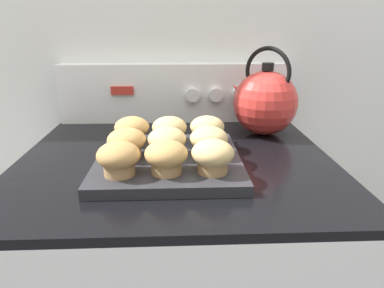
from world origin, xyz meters
The scene contains 13 objects.
wall_back centered at (0.00, 0.71, 1.20)m, with size 8.00×0.05×2.40m.
control_panel centered at (0.00, 0.66, 1.02)m, with size 0.71×0.07×0.18m.
muffin_pan centered at (-0.01, 0.29, 0.94)m, with size 0.31×0.31×0.02m.
muffin_r0_c0 centered at (-0.11, 0.20, 0.98)m, with size 0.08×0.08×0.06m.
muffin_r0_c1 centered at (-0.02, 0.20, 0.98)m, with size 0.08×0.08×0.06m.
muffin_r0_c2 centered at (0.07, 0.20, 0.98)m, with size 0.08×0.08×0.06m.
muffin_r1_c0 centered at (-0.10, 0.28, 0.98)m, with size 0.08×0.08×0.06m.
muffin_r1_c1 centered at (-0.02, 0.29, 0.98)m, with size 0.08×0.08×0.06m.
muffin_r1_c2 centered at (0.07, 0.29, 0.98)m, with size 0.08×0.08×0.06m.
muffin_r2_c0 centered at (-0.10, 0.38, 0.98)m, with size 0.08×0.08×0.06m.
muffin_r2_c1 centered at (-0.01, 0.38, 0.98)m, with size 0.08×0.08×0.06m.
muffin_r2_c2 centered at (0.08, 0.38, 0.98)m, with size 0.08×0.08×0.06m.
tea_kettle centered at (0.25, 0.51, 1.02)m, with size 0.19×0.18×0.24m.
Camera 1 is at (0.01, -0.41, 1.22)m, focal length 32.00 mm.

